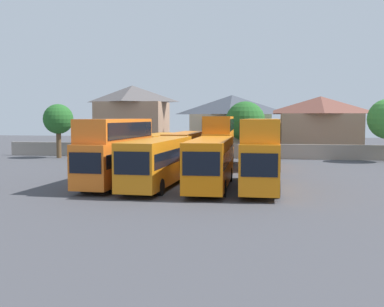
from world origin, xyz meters
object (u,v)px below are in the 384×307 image
Objects in this scene: bus_5 at (157,148)px; tree_behind_wall at (245,121)px; tree_right_of_lot at (58,120)px; bus_7 at (219,139)px; bus_6 at (186,147)px; house_terrace_right at (320,125)px; house_terrace_centre at (232,124)px; bus_8 at (262,148)px; bus_3 at (211,160)px; bus_1 at (116,148)px; bus_4 at (261,150)px; house_terrace_left at (133,118)px; bus_2 at (158,160)px.

bus_5 is 1.60× the size of tree_behind_wall.
bus_7 is at bearing -19.19° from tree_right_of_lot.
bus_6 reaches higher than bus_5.
tree_right_of_lot is at bearing -162.51° from house_terrace_right.
bus_8 is at bearing -75.72° from house_terrace_centre.
bus_3 reaches higher than bus_8.
bus_8 is 1.54× the size of tree_behind_wall.
bus_1 is 0.92× the size of bus_4.
tree_behind_wall reaches higher than bus_7.
tree_behind_wall is (16.66, -5.70, -0.36)m from house_terrace_left.
tree_right_of_lot is at bearing -114.62° from bus_5.
bus_2 is 1.00× the size of bus_7.
house_terrace_left reaches higher than house_terrace_right.
bus_5 is 0.96× the size of bus_7.
bus_1 is 10.68m from bus_4.
bus_6 is 1.69× the size of tree_behind_wall.
bus_7 is 1.08× the size of bus_8.
house_terrace_left is 1.48× the size of tree_right_of_lot.
house_terrace_centre reaches higher than house_terrace_right.
bus_5 is at bearing -90.96° from bus_8.
bus_2 reaches higher than bus_8.
bus_2 is at bearing -114.82° from house_terrace_right.
bus_1 is 14.14m from bus_5.
bus_1 is 7.16m from bus_3.
bus_2 is 16.63m from bus_8.
house_terrace_left is at bearing -158.14° from bus_2.
bus_7 is at bearing 158.99° from bus_1.
house_terrace_centre is at bearing -171.59° from bus_4.
house_terrace_left reaches higher than bus_4.
bus_5 is 1.69× the size of tree_right_of_lot.
house_terrace_centre reaches higher than bus_5.
bus_8 is 18.71m from house_terrace_right.
bus_6 is at bearing 94.38° from bus_5.
tree_right_of_lot reaches higher than bus_3.
house_terrace_right reaches higher than bus_7.
bus_8 is at bearing -179.19° from bus_4.
bus_2 is 1.05× the size of bus_5.
bus_7 is 22.22m from tree_right_of_lot.
tree_right_of_lot is at bearing -111.77° from bus_7.
house_terrace_left is (-11.70, 32.86, 2.94)m from bus_2.
bus_4 is 27.06m from tree_behind_wall.
tree_right_of_lot is (-20.77, -10.86, 0.62)m from house_terrace_centre.
house_terrace_right is at bearing 26.07° from tree_behind_wall.
bus_5 is 10.85m from bus_8.
bus_2 is at bearing -100.34° from tree_behind_wall.
tree_right_of_lot is at bearing -166.49° from tree_behind_wall.
bus_7 is (-0.91, 14.43, 0.88)m from bus_3.
bus_3 is 33.89m from house_terrace_right.
house_terrace_right is (7.48, 17.03, 2.06)m from bus_8.
bus_6 is (3.05, 0.10, 0.09)m from bus_5.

